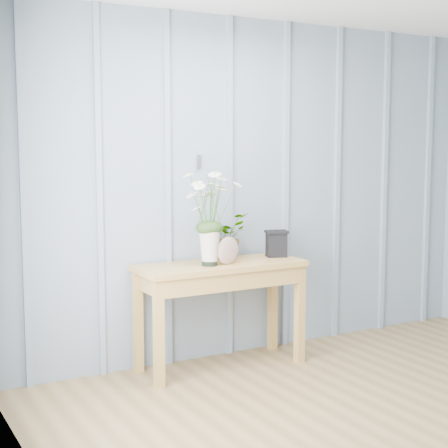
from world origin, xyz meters
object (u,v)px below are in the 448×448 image
sideboard (221,279)px  felt_disc_vessel (228,250)px  daisy_vase (210,204)px  carved_box (276,243)px

sideboard → felt_disc_vessel: bearing=-76.5°
sideboard → daisy_vase: (-0.12, -0.06, 0.54)m
daisy_vase → carved_box: (0.60, 0.09, -0.32)m
felt_disc_vessel → carved_box: carved_box is taller
daisy_vase → carved_box: size_ratio=3.44×
sideboard → carved_box: size_ratio=6.13×
sideboard → daisy_vase: size_ratio=1.78×
sideboard → daisy_vase: daisy_vase is taller
felt_disc_vessel → carved_box: 0.48m
sideboard → carved_box: 0.53m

